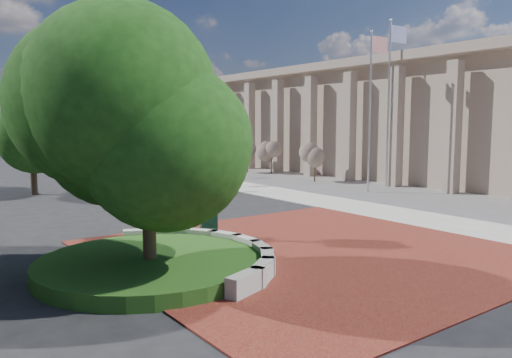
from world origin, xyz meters
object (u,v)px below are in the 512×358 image
at_px(flagpole_a, 370,111).
at_px(street_lamp_near, 78,107).
at_px(post_clock, 208,163).
at_px(parked_car, 27,158).
at_px(flagpole_b, 388,102).

height_order(flagpole_a, street_lamp_near, flagpole_a).
distance_m(post_clock, parked_car, 38.01).
distance_m(flagpole_a, flagpole_b, 3.26).
distance_m(flagpole_a, street_lamp_near, 22.14).
bearing_deg(street_lamp_near, post_clock, -96.78).
height_order(parked_car, flagpole_b, flagpole_b).
bearing_deg(post_clock, street_lamp_near, 83.22).
bearing_deg(parked_car, flagpole_b, -60.94).
bearing_deg(flagpole_a, flagpole_b, 20.16).
relative_size(parked_car, street_lamp_near, 0.45).
distance_m(post_clock, street_lamp_near, 24.31).
relative_size(parked_car, flagpole_a, 0.43).
height_order(post_clock, street_lamp_near, street_lamp_near).
bearing_deg(street_lamp_near, parked_car, 93.93).
bearing_deg(flagpole_a, post_clock, -161.06).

